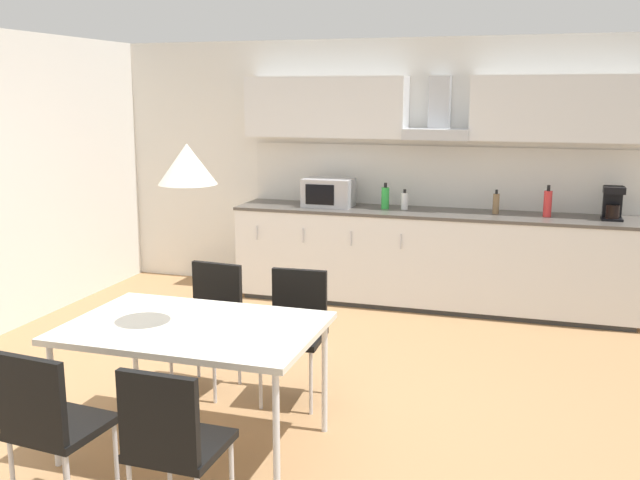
{
  "coord_description": "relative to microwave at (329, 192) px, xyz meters",
  "views": [
    {
      "loc": [
        1.62,
        -4.11,
        2.04
      ],
      "look_at": [
        0.14,
        0.69,
        1.0
      ],
      "focal_mm": 40.0,
      "sensor_mm": 36.0,
      "label": 1
    }
  ],
  "objects": [
    {
      "name": "ground_plane",
      "position": [
        0.36,
        -2.61,
        -1.08
      ],
      "size": [
        8.13,
        8.81,
        0.02
      ],
      "primitive_type": "cube",
      "color": "#9E754C"
    },
    {
      "name": "wall_back",
      "position": [
        0.36,
        0.37,
        0.21
      ],
      "size": [
        6.51,
        0.1,
        2.57
      ],
      "primitive_type": "cube",
      "color": "silver",
      "rests_on": "ground_plane"
    },
    {
      "name": "kitchen_counter",
      "position": [
        1.04,
        0.0,
        -0.6
      ],
      "size": [
        3.85,
        0.67,
        0.93
      ],
      "color": "#333333",
      "rests_on": "ground_plane"
    },
    {
      "name": "backsplash_tile",
      "position": [
        1.04,
        0.31,
        0.16
      ],
      "size": [
        3.83,
        0.02,
        0.6
      ],
      "primitive_type": "cube",
      "color": "silver",
      "rests_on": "kitchen_counter"
    },
    {
      "name": "upper_wall_cabinets",
      "position": [
        1.04,
        0.15,
        0.82
      ],
      "size": [
        3.83,
        0.4,
        0.59
      ],
      "color": "silver"
    },
    {
      "name": "microwave",
      "position": [
        0.0,
        0.0,
        0.0
      ],
      "size": [
        0.48,
        0.35,
        0.28
      ],
      "color": "#ADADB2",
      "rests_on": "kitchen_counter"
    },
    {
      "name": "coffee_maker",
      "position": [
        2.63,
        0.03,
        0.01
      ],
      "size": [
        0.18,
        0.19,
        0.3
      ],
      "color": "black",
      "rests_on": "kitchen_counter"
    },
    {
      "name": "bottle_red",
      "position": [
        2.08,
        0.01,
        -0.02
      ],
      "size": [
        0.07,
        0.07,
        0.29
      ],
      "color": "red",
      "rests_on": "kitchen_counter"
    },
    {
      "name": "bottle_white",
      "position": [
        0.76,
        0.05,
        -0.06
      ],
      "size": [
        0.07,
        0.07,
        0.2
      ],
      "color": "white",
      "rests_on": "kitchen_counter"
    },
    {
      "name": "bottle_brown",
      "position": [
        1.62,
        0.05,
        -0.04
      ],
      "size": [
        0.06,
        0.06,
        0.23
      ],
      "color": "brown",
      "rests_on": "kitchen_counter"
    },
    {
      "name": "bottle_green",
      "position": [
        0.57,
        0.03,
        -0.03
      ],
      "size": [
        0.08,
        0.08,
        0.25
      ],
      "color": "green",
      "rests_on": "kitchen_counter"
    },
    {
      "name": "dining_table",
      "position": [
        0.17,
        -3.26,
        -0.36
      ],
      "size": [
        1.42,
        0.95,
        0.75
      ],
      "color": "silver",
      "rests_on": "ground_plane"
    },
    {
      "name": "chair_near_right",
      "position": [
        0.48,
        -4.12,
        -0.54
      ],
      "size": [
        0.41,
        0.41,
        0.87
      ],
      "color": "black",
      "rests_on": "ground_plane"
    },
    {
      "name": "chair_far_right",
      "position": [
        0.48,
        -2.4,
        -0.54
      ],
      "size": [
        0.42,
        0.42,
        0.87
      ],
      "color": "black",
      "rests_on": "ground_plane"
    },
    {
      "name": "chair_far_left",
      "position": [
        -0.15,
        -2.4,
        -0.54
      ],
      "size": [
        0.44,
        0.44,
        0.87
      ],
      "color": "black",
      "rests_on": "ground_plane"
    },
    {
      "name": "chair_near_left",
      "position": [
        -0.16,
        -4.12,
        -0.54
      ],
      "size": [
        0.44,
        0.44,
        0.87
      ],
      "color": "black",
      "rests_on": "ground_plane"
    },
    {
      "name": "pendant_lamp",
      "position": [
        0.17,
        -3.26,
        0.59
      ],
      "size": [
        0.32,
        0.32,
        0.22
      ],
      "primitive_type": "cone",
      "color": "silver"
    }
  ]
}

